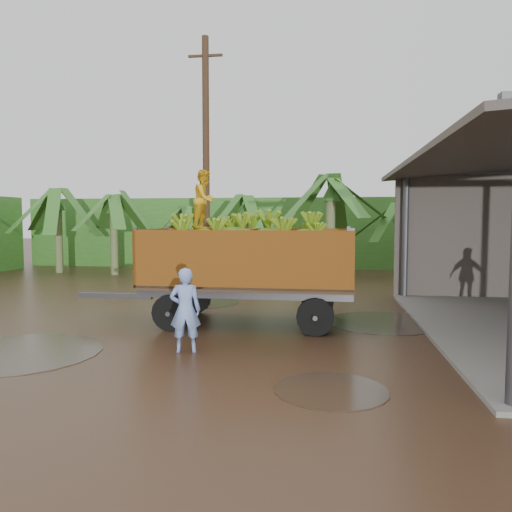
{
  "coord_description": "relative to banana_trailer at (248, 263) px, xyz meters",
  "views": [
    {
      "loc": [
        2.84,
        -10.52,
        2.51
      ],
      "look_at": [
        1.11,
        1.74,
        1.6
      ],
      "focal_mm": 35.0,
      "sensor_mm": 36.0,
      "label": 1
    }
  ],
  "objects": [
    {
      "name": "man_blue",
      "position": [
        -0.78,
        -2.73,
        -0.67
      ],
      "size": [
        0.65,
        0.49,
        1.61
      ],
      "primitive_type": "imported",
      "rotation": [
        0.0,
        0.0,
        3.33
      ],
      "color": "#7E9DE6",
      "rests_on": "ground"
    },
    {
      "name": "hedge_north",
      "position": [
        -2.99,
        14.76,
        0.32
      ],
      "size": [
        22.0,
        3.0,
        3.6
      ],
      "primitive_type": "cube",
      "color": "#2D661E",
      "rests_on": "ground"
    },
    {
      "name": "utility_pole",
      "position": [
        -2.32,
        5.37,
        2.96
      ],
      "size": [
        1.2,
        0.24,
        8.76
      ],
      "color": "#47301E",
      "rests_on": "ground"
    },
    {
      "name": "ground",
      "position": [
        -0.99,
        -1.24,
        -1.48
      ],
      "size": [
        100.0,
        100.0,
        0.0
      ],
      "primitive_type": "plane",
      "color": "black",
      "rests_on": "ground"
    },
    {
      "name": "banana_plants",
      "position": [
        -6.07,
        5.28,
        0.42
      ],
      "size": [
        24.29,
        19.84,
        4.44
      ],
      "color": "#2D661E",
      "rests_on": "ground"
    },
    {
      "name": "banana_trailer",
      "position": [
        0.0,
        0.0,
        0.0
      ],
      "size": [
        6.83,
        2.42,
        3.71
      ],
      "rotation": [
        0.0,
        0.0,
        -0.01
      ],
      "color": "#A25D17",
      "rests_on": "ground"
    }
  ]
}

